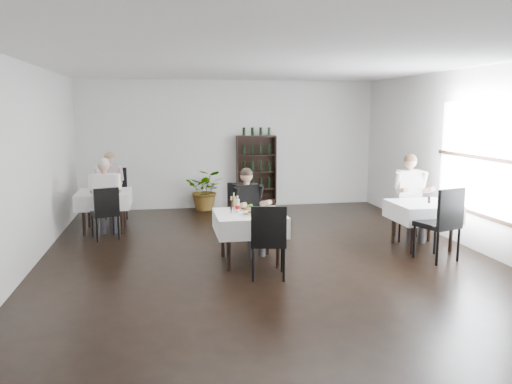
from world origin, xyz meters
The scene contains 24 objects.
room_shell centered at (0.00, 0.00, 1.50)m, with size 9.00×9.00×9.00m.
window_right centered at (3.48, 0.00, 1.50)m, with size 0.06×2.30×1.85m.
wine_shelf centered at (0.60, 4.31, 0.85)m, with size 0.90×0.28×1.75m.
main_table centered at (-0.30, 0.00, 0.62)m, with size 1.03×1.03×0.77m.
left_table centered at (-2.70, 2.50, 0.62)m, with size 0.98×0.98×0.77m.
right_table centered at (2.70, 0.30, 0.62)m, with size 0.98×0.98×0.77m.
potted_tree centered at (-0.62, 4.19, 0.48)m, with size 0.87×0.75×0.96m, color #255A1E.
main_chair_far centered at (-0.33, 0.69, 0.63)m, with size 0.66×0.66×1.11m.
main_chair_near centered at (-0.17, -0.81, 0.60)m, with size 0.55×0.56×1.04m.
left_chair_far centered at (-2.60, 3.36, 0.64)m, with size 0.54×0.55×1.11m.
left_chair_near centered at (-2.60, 1.80, 0.55)m, with size 0.55×0.56×0.96m.
right_chair_far centered at (2.76, 0.90, 0.57)m, with size 0.56×0.56×1.00m.
right_chair_near centered at (2.61, -0.48, 0.66)m, with size 0.66×0.67×1.15m.
diner_main centered at (-0.23, 0.51, 0.81)m, with size 0.59×0.63×1.39m.
diner_left_far centered at (-2.66, 3.13, 0.85)m, with size 0.59×0.61×1.47m.
diner_left_near centered at (-2.61, 1.96, 0.85)m, with size 0.56×0.56×1.47m.
diner_right_far centered at (2.76, 0.85, 0.89)m, with size 0.59×0.60×1.54m.
plate_far centered at (-0.29, 0.22, 0.79)m, with size 0.36×0.36×0.09m.
plate_near centered at (-0.34, -0.16, 0.79)m, with size 0.29×0.29×0.07m.
pilsner_dark centered at (-0.59, -0.06, 0.88)m, with size 0.06×0.06×0.28m.
pilsner_lager centered at (-0.52, 0.08, 0.89)m, with size 0.07×0.07×0.30m.
coke_bottle centered at (-0.47, 0.03, 0.88)m, with size 0.07×0.07×0.26m.
napkin_cutlery centered at (-0.07, -0.23, 0.78)m, with size 0.19×0.20×0.02m.
pepper_mill centered at (2.79, 0.26, 0.82)m, with size 0.04×0.04×0.11m, color black.
Camera 1 is at (-1.53, -7.27, 2.30)m, focal length 35.00 mm.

